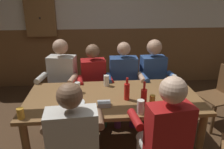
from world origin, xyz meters
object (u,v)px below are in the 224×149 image
at_px(chair_empty_far_end, 221,95).
at_px(wall_dart_cabinet, 41,18).
at_px(person_0, 61,79).
at_px(pint_glass_4, 174,79).
at_px(person_5, 164,133).
at_px(plate_0, 176,100).
at_px(person_2, 124,79).
at_px(pint_glass_6, 106,81).
at_px(person_1, 94,80).
at_px(dining_table, 113,103).
at_px(plate_1, 73,103).
at_px(person_4, 73,140).
at_px(condiment_caddy, 104,104).
at_px(pint_glass_2, 21,113).
at_px(pint_glass_1, 78,87).
at_px(bottle_1, 127,91).
at_px(pint_glass_0, 141,107).
at_px(table_candle, 59,97).
at_px(person_3, 154,76).
at_px(bottle_0, 144,97).
at_px(pint_glass_3, 166,101).

bearing_deg(chair_empty_far_end, wall_dart_cabinet, 45.50).
height_order(person_0, pint_glass_4, person_0).
height_order(person_5, plate_0, person_5).
height_order(person_0, person_2, person_0).
relative_size(chair_empty_far_end, plate_0, 3.41).
bearing_deg(pint_glass_6, person_5, -66.09).
relative_size(person_0, pint_glass_6, 8.75).
bearing_deg(person_1, pint_glass_4, 156.50).
bearing_deg(wall_dart_cabinet, dining_table, -59.67).
bearing_deg(plate_1, person_5, -33.66).
bearing_deg(person_4, condiment_caddy, 55.59).
xyz_separation_m(person_2, condiment_caddy, (-0.34, -0.93, 0.09)).
height_order(plate_1, pint_glass_2, pint_glass_2).
distance_m(pint_glass_1, pint_glass_6, 0.40).
bearing_deg(bottle_1, pint_glass_1, 156.75).
height_order(person_5, pint_glass_6, person_5).
height_order(person_2, pint_glass_6, person_2).
relative_size(person_0, pint_glass_0, 8.54).
distance_m(dining_table, pint_glass_6, 0.36).
xyz_separation_m(bottle_1, pint_glass_4, (0.71, 0.45, -0.05)).
height_order(person_2, plate_0, person_2).
relative_size(person_4, plate_1, 4.88).
relative_size(table_candle, pint_glass_4, 0.76).
bearing_deg(person_3, chair_empty_far_end, 158.39).
xyz_separation_m(person_2, chair_empty_far_end, (1.39, -0.29, -0.19)).
relative_size(person_1, person_5, 0.94).
relative_size(dining_table, plate_0, 7.82).
height_order(dining_table, plate_0, plate_0).
relative_size(plate_1, pint_glass_6, 1.76).
bearing_deg(person_4, person_2, 62.39).
bearing_deg(person_0, pint_glass_2, 89.25).
xyz_separation_m(pint_glass_2, wall_dart_cabinet, (-0.27, 2.45, 0.65)).
bearing_deg(person_4, wall_dart_cabinet, 102.51).
relative_size(plate_0, pint_glass_2, 2.40).
distance_m(bottle_0, pint_glass_0, 0.18).
height_order(pint_glass_6, wall_dart_cabinet, wall_dart_cabinet).
distance_m(pint_glass_0, pint_glass_6, 0.78).
bearing_deg(person_4, pint_glass_3, 20.67).
distance_m(pint_glass_3, pint_glass_6, 0.85).
bearing_deg(plate_1, pint_glass_6, 49.44).
distance_m(person_5, table_candle, 1.20).
height_order(pint_glass_1, pint_glass_6, pint_glass_6).
xyz_separation_m(person_5, plate_0, (0.30, 0.53, 0.04)).
xyz_separation_m(person_3, plate_0, (0.01, -0.89, 0.05)).
bearing_deg(table_candle, pint_glass_3, -11.30).
bearing_deg(person_5, bottle_1, 104.67).
xyz_separation_m(table_candle, condiment_caddy, (0.50, -0.17, -0.02)).
distance_m(person_2, plate_1, 1.09).
bearing_deg(pint_glass_1, pint_glass_3, -24.53).
bearing_deg(condiment_caddy, pint_glass_3, -5.23).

